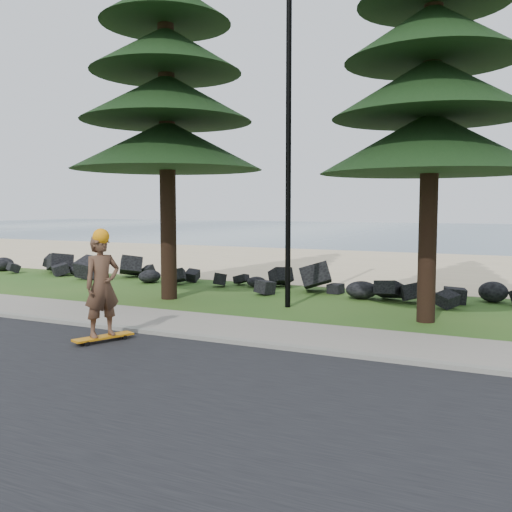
{
  "coord_description": "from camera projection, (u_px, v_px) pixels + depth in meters",
  "views": [
    {
      "loc": [
        5.5,
        -10.19,
        2.58
      ],
      "look_at": [
        0.63,
        0.0,
        1.59
      ],
      "focal_mm": 40.0,
      "sensor_mm": 36.0,
      "label": 1
    }
  ],
  "objects": [
    {
      "name": "seawall_boulders",
      "position": [
        319.0,
        294.0,
        16.77
      ],
      "size": [
        60.0,
        2.4,
        1.1
      ],
      "primitive_type": null,
      "color": "black",
      "rests_on": "ground"
    },
    {
      "name": "road",
      "position": [
        71.0,
        397.0,
        7.7
      ],
      "size": [
        160.0,
        7.0,
        0.02
      ],
      "primitive_type": "cube",
      "color": "black",
      "rests_on": "ground"
    },
    {
      "name": "sidewalk",
      "position": [
        233.0,
        328.0,
        11.92
      ],
      "size": [
        160.0,
        2.0,
        0.08
      ],
      "primitive_type": "cube",
      "color": "gray",
      "rests_on": "ground"
    },
    {
      "name": "lamp_post",
      "position": [
        288.0,
        144.0,
        14.26
      ],
      "size": [
        0.25,
        0.14,
        8.14
      ],
      "color": "black",
      "rests_on": "ground"
    },
    {
      "name": "ground",
      "position": [
        229.0,
        332.0,
        11.74
      ],
      "size": [
        160.0,
        160.0,
        0.0
      ],
      "primitive_type": "plane",
      "color": "#275319",
      "rests_on": "ground"
    },
    {
      "name": "kerb",
      "position": [
        206.0,
        338.0,
        10.93
      ],
      "size": [
        160.0,
        0.2,
        0.1
      ],
      "primitive_type": "cube",
      "color": "gray",
      "rests_on": "ground"
    },
    {
      "name": "ocean",
      "position": [
        468.0,
        232.0,
        57.58
      ],
      "size": [
        160.0,
        58.0,
        0.01
      ],
      "primitive_type": "cube",
      "color": "#385A6C",
      "rests_on": "ground"
    },
    {
      "name": "skateboarder",
      "position": [
        102.0,
        286.0,
        10.7
      ],
      "size": [
        0.71,
        1.17,
        2.15
      ],
      "rotation": [
        0.0,
        0.0,
        1.17
      ],
      "color": "#C9770B",
      "rests_on": "ground"
    },
    {
      "name": "beach_sand",
      "position": [
        387.0,
        266.0,
        24.77
      ],
      "size": [
        160.0,
        15.0,
        0.01
      ],
      "primitive_type": "cube",
      "color": "#C9B086",
      "rests_on": "ground"
    }
  ]
}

